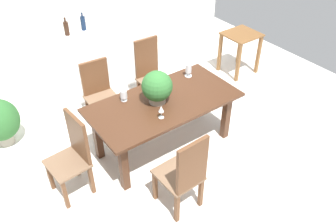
% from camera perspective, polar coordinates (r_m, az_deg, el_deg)
% --- Properties ---
extents(ground_plane, '(7.04, 7.04, 0.00)m').
position_cam_1_polar(ground_plane, '(4.79, -0.94, -5.12)').
color(ground_plane, silver).
extents(dining_table, '(1.85, 0.93, 0.73)m').
position_cam_1_polar(dining_table, '(4.36, -0.68, 0.60)').
color(dining_table, '#422616').
rests_on(dining_table, ground).
extents(chair_head_end, '(0.44, 0.47, 1.00)m').
position_cam_1_polar(chair_head_end, '(4.01, -15.03, -6.31)').
color(chair_head_end, brown).
rests_on(chair_head_end, ground).
extents(chair_far_left, '(0.45, 0.50, 0.94)m').
position_cam_1_polar(chair_far_left, '(4.95, -10.97, 3.23)').
color(chair_far_left, brown).
rests_on(chair_far_left, ground).
extents(chair_near_left, '(0.43, 0.47, 1.03)m').
position_cam_1_polar(chair_near_left, '(3.65, 2.77, -9.85)').
color(chair_near_left, brown).
rests_on(chair_near_left, ground).
extents(chair_far_right, '(0.42, 0.44, 1.04)m').
position_cam_1_polar(chair_far_right, '(5.25, -2.94, 6.65)').
color(chair_far_right, brown).
rests_on(chair_far_right, ground).
extents(flower_centerpiece, '(0.37, 0.37, 0.41)m').
position_cam_1_polar(flower_centerpiece, '(4.17, -1.78, 4.07)').
color(flower_centerpiece, gray).
rests_on(flower_centerpiece, dining_table).
extents(crystal_vase_left, '(0.09, 0.09, 0.15)m').
position_cam_1_polar(crystal_vase_left, '(4.29, -7.18, 2.82)').
color(crystal_vase_left, silver).
rests_on(crystal_vase_left, dining_table).
extents(crystal_vase_center_near, '(0.10, 0.10, 0.18)m').
position_cam_1_polar(crystal_vase_center_near, '(4.73, 3.33, 6.88)').
color(crystal_vase_center_near, silver).
rests_on(crystal_vase_center_near, dining_table).
extents(wine_glass, '(0.06, 0.06, 0.16)m').
position_cam_1_polar(wine_glass, '(3.97, -1.10, 0.41)').
color(wine_glass, silver).
rests_on(wine_glass, dining_table).
extents(kitchen_counter, '(1.40, 0.64, 0.95)m').
position_cam_1_polar(kitchen_counter, '(5.84, -10.02, 8.59)').
color(kitchen_counter, white).
rests_on(kitchen_counter, ground).
extents(wine_bottle_amber, '(0.07, 0.07, 0.30)m').
position_cam_1_polar(wine_bottle_amber, '(5.90, -6.79, 15.54)').
color(wine_bottle_amber, '#B2BFB7').
rests_on(wine_bottle_amber, kitchen_counter).
extents(wine_bottle_dark, '(0.07, 0.07, 0.27)m').
position_cam_1_polar(wine_bottle_dark, '(5.56, -16.10, 12.87)').
color(wine_bottle_dark, black).
rests_on(wine_bottle_dark, kitchen_counter).
extents(wine_bottle_tall, '(0.07, 0.07, 0.27)m').
position_cam_1_polar(wine_bottle_tall, '(5.66, -13.55, 13.80)').
color(wine_bottle_tall, '#0F1E38').
rests_on(wine_bottle_tall, kitchen_counter).
extents(side_table, '(0.56, 0.53, 0.72)m').
position_cam_1_polar(side_table, '(6.20, 11.61, 10.74)').
color(side_table, brown).
rests_on(side_table, ground).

